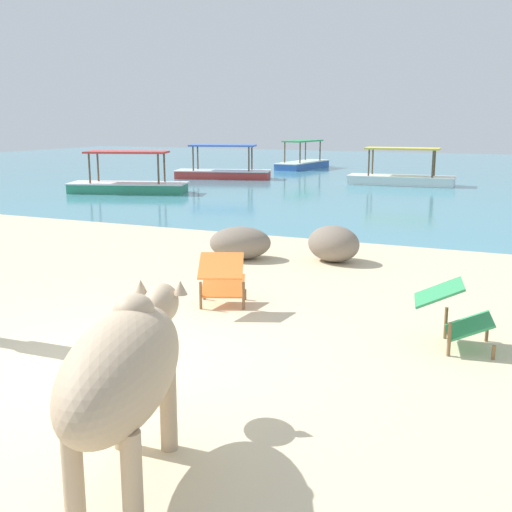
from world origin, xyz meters
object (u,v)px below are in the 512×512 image
boat_red (223,171)px  cow (125,366)px  boat_blue (303,162)px  boat_white (401,177)px  deck_chair_far (222,277)px  boat_green (128,184)px  deck_chair_near (454,311)px

boat_red → cow: bearing=99.4°
boat_blue → boat_white: size_ratio=1.01×
boat_blue → boat_red: (-1.15, -6.00, 0.00)m
deck_chair_far → boat_red: boat_red is taller
boat_red → boat_white: size_ratio=1.03×
boat_white → boat_green: bearing=34.6°
boat_red → boat_green: size_ratio=1.00×
boat_white → boat_green: 9.40m
deck_chair_far → boat_red: (-7.76, 15.52, -0.13)m
deck_chair_near → boat_white: 16.53m
deck_chair_far → boat_green: bearing=17.5°
deck_chair_far → boat_blue: (-6.61, 21.52, -0.13)m
cow → boat_blue: (-7.75, 25.11, -0.52)m
cow → boat_green: bearing=16.3°
boat_blue → cow: bearing=23.4°
deck_chair_far → boat_green: 12.99m
cow → boat_green: size_ratio=0.54×
boat_red → deck_chair_near: bearing=108.0°
deck_chair_near → boat_green: bearing=126.1°
cow → deck_chair_far: size_ratio=2.28×
cow → boat_white: size_ratio=0.56×
deck_chair_far → boat_white: boat_white is taller
cow → boat_blue: size_ratio=0.55×
boat_blue → boat_red: bearing=-4.5°
deck_chair_near → boat_white: (-3.67, 16.11, -0.13)m
deck_chair_near → boat_blue: size_ratio=0.23×
deck_chair_near → cow: bearing=-126.7°
deck_chair_near → boat_green: boat_green is taller
boat_white → cow: bearing=92.3°
cow → boat_green: boat_green is taller
boat_blue → boat_white: bearing=51.2°
cow → boat_green: 16.55m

